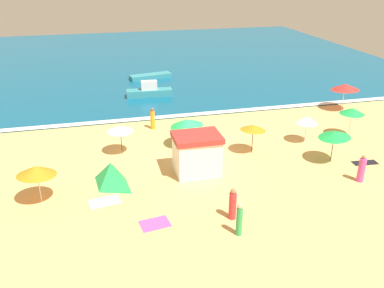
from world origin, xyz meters
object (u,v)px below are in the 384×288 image
small_boat_0 (151,76)px  small_boat_1 (149,91)px  beach_umbrella_7 (352,111)px  beach_tent (112,174)px  beach_umbrella_1 (307,120)px  beach_umbrella_2 (334,135)px  beachgoer_1 (153,119)px  beach_umbrella_4 (253,127)px  beach_umbrella_3 (36,171)px  beach_umbrella_5 (345,87)px  beachgoer_5 (239,220)px  beachgoer_3 (233,205)px  beach_umbrella_0 (186,123)px  beach_umbrella_6 (120,129)px  beachgoer_4 (362,169)px  lifeguard_cabana (197,154)px

small_boat_0 → small_boat_1: size_ratio=1.09×
beach_umbrella_7 → beach_tent: bearing=-169.9°
beach_umbrella_1 → beach_umbrella_7: size_ratio=0.89×
beach_umbrella_2 → beachgoer_1: beach_umbrella_2 is taller
beach_umbrella_4 → beach_umbrella_3: bearing=-167.1°
beach_umbrella_5 → beachgoer_5: size_ratio=1.93×
beach_umbrella_2 → beach_umbrella_4: 4.91m
beachgoer_3 → beachgoer_5: size_ratio=1.00×
beach_umbrella_1 → beach_tent: bearing=-167.9°
beachgoer_5 → small_boat_1: beachgoer_5 is taller
beach_umbrella_0 → beach_umbrella_4: bearing=-27.3°
beach_tent → small_boat_0: (5.37, 21.66, -0.38)m
beach_umbrella_6 → beachgoer_1: beach_umbrella_6 is taller
beach_umbrella_4 → beach_umbrella_7: 7.74m
small_boat_0 → beach_umbrella_3: bearing=-112.0°
beach_umbrella_7 → beachgoer_4: bearing=-118.0°
beach_umbrella_7 → beachgoer_3: beach_umbrella_7 is taller
beach_umbrella_4 → beach_umbrella_1: bearing=9.9°
beachgoer_3 → beachgoer_5: 1.30m
beachgoer_1 → beach_umbrella_1: bearing=-26.8°
lifeguard_cabana → beach_umbrella_2: (8.42, -0.69, 0.61)m
beachgoer_4 → small_boat_1: (-9.32, 18.35, -0.17)m
beach_umbrella_5 → beachgoer_5: 20.04m
beach_umbrella_1 → beachgoer_5: size_ratio=1.16×
beach_umbrella_0 → small_boat_1: bearing=94.3°
beach_umbrella_4 → beachgoer_5: 8.91m
beach_umbrella_1 → small_boat_1: bearing=125.2°
beach_umbrella_7 → beachgoer_1: beach_umbrella_7 is taller
beach_umbrella_3 → beachgoer_4: 17.51m
small_boat_1 → beach_umbrella_7: bearing=-45.1°
beach_umbrella_0 → beachgoer_1: beach_umbrella_0 is taller
beach_umbrella_5 → beach_umbrella_7: 5.86m
beach_umbrella_2 → beach_umbrella_7: size_ratio=1.02×
beachgoer_4 → small_boat_1: 20.58m
beach_umbrella_2 → beachgoer_4: beach_umbrella_2 is taller
beach_umbrella_4 → beach_umbrella_5: (10.45, 6.05, 0.23)m
beach_umbrella_3 → beach_umbrella_6: (4.56, 4.82, -0.09)m
beach_umbrella_1 → beachgoer_1: size_ratio=1.17×
beach_umbrella_0 → beachgoer_1: bearing=115.2°
small_boat_0 → beachgoer_3: bearing=-89.9°
beach_umbrella_3 → beach_umbrella_4: size_ratio=1.20×
beachgoer_4 → small_boat_0: (-8.29, 24.52, -0.41)m
beach_umbrella_1 → beachgoer_4: (0.40, -5.71, -0.90)m
beach_umbrella_1 → beach_umbrella_4: 4.25m
lifeguard_cabana → beach_tent: lifeguard_cabana is taller
beach_umbrella_0 → beach_umbrella_2: (8.16, -4.45, 0.13)m
beach_umbrella_2 → beach_umbrella_6: bearing=160.9°
beachgoer_4 → beachgoer_5: (-8.36, -3.03, 0.07)m
beach_umbrella_0 → beach_umbrella_4: size_ratio=1.18×
beach_umbrella_2 → beach_umbrella_7: (3.42, 3.32, 0.09)m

